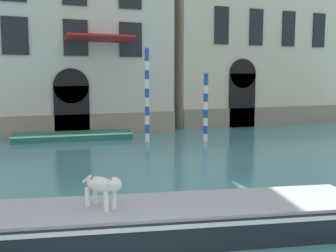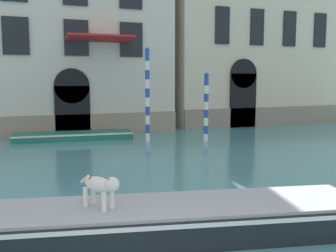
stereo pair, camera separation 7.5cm
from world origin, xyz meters
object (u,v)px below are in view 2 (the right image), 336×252
at_px(boat_foreground, 172,218).
at_px(mooring_pole_0, 206,107).
at_px(boat_moored_near_palazzo, 74,136).
at_px(dog_on_deck, 101,186).
at_px(mooring_pole_2, 147,95).

bearing_deg(boat_foreground, mooring_pole_0, 72.44).
bearing_deg(boat_moored_near_palazzo, dog_on_deck, -90.04).
height_order(boat_foreground, mooring_pole_2, mooring_pole_2).
distance_m(dog_on_deck, boat_moored_near_palazzo, 12.53).
bearing_deg(boat_moored_near_palazzo, mooring_pole_2, -26.03).
relative_size(mooring_pole_0, mooring_pole_2, 0.74).
xyz_separation_m(boat_moored_near_palazzo, mooring_pole_0, (5.86, -2.74, 1.46)).
distance_m(mooring_pole_0, mooring_pole_2, 2.83).
bearing_deg(mooring_pole_0, boat_moored_near_palazzo, 154.92).
bearing_deg(boat_moored_near_palazzo, boat_foreground, -83.96).
xyz_separation_m(boat_moored_near_palazzo, mooring_pole_2, (3.22, -1.90, 2.03)).
xyz_separation_m(mooring_pole_0, mooring_pole_2, (-2.64, 0.84, 0.58)).
xyz_separation_m(dog_on_deck, boat_moored_near_palazzo, (0.99, 12.46, -0.85)).
bearing_deg(mooring_pole_2, mooring_pole_0, -17.74).
bearing_deg(boat_foreground, boat_moored_near_palazzo, 102.99).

